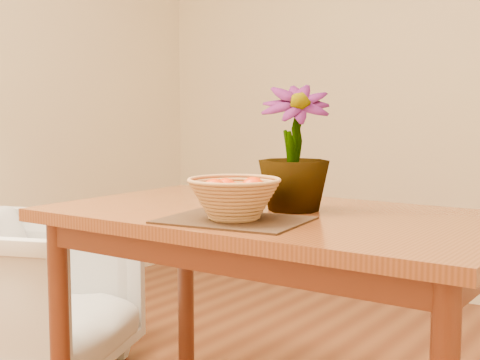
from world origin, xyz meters
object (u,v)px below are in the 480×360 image
Objects in this scene: potted_plant at (294,148)px; armchair at (31,289)px; wicker_basket at (234,200)px; table at (276,240)px.

potted_plant is 1.27m from armchair.
armchair is (-1.12, -0.11, -0.59)m from potted_plant.
potted_plant reaches higher than wicker_basket.
potted_plant is at bearing -104.93° from armchair.
table is 5.39× the size of wicker_basket.
table is at bearing -153.33° from potted_plant.
wicker_basket is at bearing -92.10° from table.
wicker_basket reaches higher than table.
wicker_basket reaches higher than armchair.
potted_plant is at bearing 81.89° from wicker_basket.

